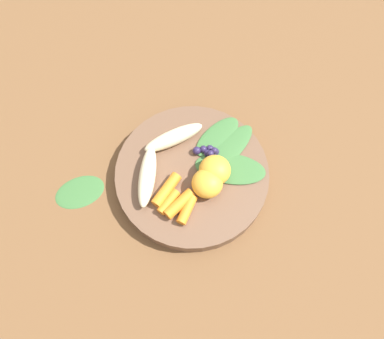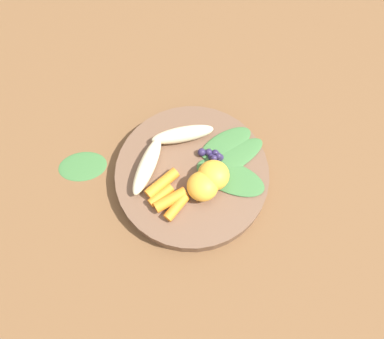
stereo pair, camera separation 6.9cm
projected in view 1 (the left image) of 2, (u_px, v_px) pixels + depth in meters
ground_plane at (192, 178)px, 0.73m from camera, size 2.40×2.40×0.00m
bowl at (192, 175)px, 0.71m from camera, size 0.27×0.27×0.03m
banana_peeled_left at (147, 176)px, 0.68m from camera, size 0.10×0.10×0.03m
banana_peeled_right at (174, 138)px, 0.71m from camera, size 0.06×0.12×0.03m
orange_segment_near at (215, 170)px, 0.68m from camera, size 0.05×0.05×0.04m
orange_segment_far at (206, 184)px, 0.67m from camera, size 0.05×0.05×0.04m
carrot_front at (165, 189)px, 0.68m from camera, size 0.04×0.07×0.02m
carrot_mid_left at (169, 202)px, 0.67m from camera, size 0.03×0.05×0.02m
carrot_mid_right at (179, 204)px, 0.67m from camera, size 0.02×0.06×0.02m
carrot_rear at (187, 210)px, 0.66m from camera, size 0.04×0.05×0.02m
blueberry_pile at (208, 153)px, 0.71m from camera, size 0.04×0.04×0.02m
kale_leaf_left at (230, 168)px, 0.70m from camera, size 0.13×0.13×0.01m
kale_leaf_right at (227, 151)px, 0.71m from camera, size 0.06×0.14×0.01m
kale_leaf_rear at (217, 136)px, 0.73m from camera, size 0.05×0.11×0.01m
kale_leaf_stray at (80, 192)px, 0.71m from camera, size 0.09×0.10×0.01m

